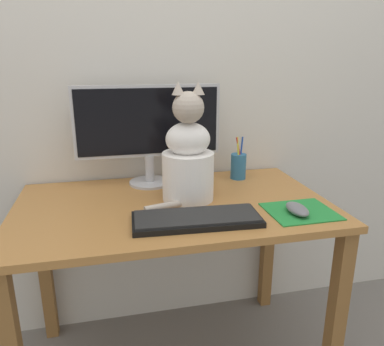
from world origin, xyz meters
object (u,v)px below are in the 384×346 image
keyboard (197,219)px  computer_mouse_right (297,209)px  monitor (148,128)px  cat (188,158)px  pen_cup (238,166)px

keyboard → computer_mouse_right: bearing=0.7°
monitor → computer_mouse_right: 0.64m
cat → pen_cup: size_ratio=2.30×
computer_mouse_right → pen_cup: size_ratio=0.62×
monitor → pen_cup: size_ratio=3.14×
pen_cup → computer_mouse_right: bearing=-81.7°
keyboard → computer_mouse_right: 0.34m
computer_mouse_right → cat: 0.41m
keyboard → pen_cup: 0.49m
keyboard → cat: size_ratio=0.98×
monitor → pen_cup: (0.38, -0.01, -0.18)m
computer_mouse_right → pen_cup: (-0.06, 0.41, 0.04)m
computer_mouse_right → cat: size_ratio=0.27×
pen_cup → cat: bearing=-143.6°
monitor → keyboard: monitor is taller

